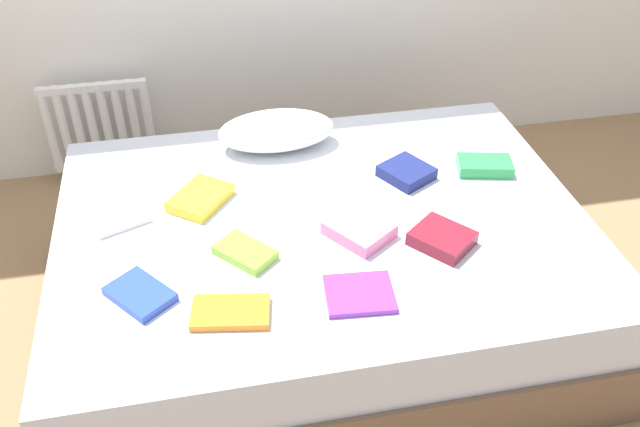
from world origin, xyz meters
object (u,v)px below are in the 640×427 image
at_px(textbook_orange, 231,312).
at_px(textbook_blue, 140,294).
at_px(radiator, 100,126).
at_px(textbook_maroon, 442,238).
at_px(textbook_purple, 359,294).
at_px(textbook_pink, 359,229).
at_px(textbook_white, 119,218).
at_px(pillow, 276,130).
at_px(textbook_yellow, 200,198).
at_px(bed, 322,268).
at_px(textbook_navy, 406,172).
at_px(textbook_green, 485,166).
at_px(textbook_lime, 245,252).

bearing_deg(textbook_orange, textbook_blue, 163.65).
distance_m(radiator, textbook_maroon, 1.94).
bearing_deg(radiator, textbook_maroon, -48.16).
bearing_deg(radiator, textbook_purple, -60.24).
relative_size(textbook_pink, textbook_white, 1.08).
distance_m(pillow, textbook_white, 0.77).
bearing_deg(textbook_blue, textbook_orange, 25.50).
height_order(textbook_purple, textbook_yellow, textbook_yellow).
distance_m(bed, textbook_blue, 0.78).
height_order(textbook_navy, textbook_green, same).
height_order(textbook_lime, textbook_pink, textbook_pink).
distance_m(textbook_yellow, textbook_navy, 0.82).
bearing_deg(textbook_orange, textbook_green, 39.21).
xyz_separation_m(bed, textbook_yellow, (-0.44, 0.18, 0.27)).
height_order(pillow, textbook_white, pillow).
distance_m(bed, radiator, 1.50).
distance_m(textbook_blue, textbook_yellow, 0.54).
relative_size(bed, textbook_green, 9.21).
relative_size(textbook_navy, textbook_pink, 0.85).
bearing_deg(textbook_navy, textbook_orange, -170.09).
relative_size(radiator, textbook_yellow, 2.29).
relative_size(textbook_orange, textbook_pink, 1.14).
bearing_deg(textbook_pink, textbook_blue, -112.34).
bearing_deg(textbook_lime, textbook_yellow, 159.19).
height_order(pillow, textbook_green, pillow).
bearing_deg(textbook_maroon, textbook_yellow, -156.55).
relative_size(pillow, textbook_purple, 2.25).
distance_m(textbook_green, textbook_white, 1.46).
xyz_separation_m(textbook_blue, textbook_maroon, (1.04, 0.07, 0.01)).
height_order(textbook_blue, textbook_lime, textbook_lime).
bearing_deg(textbook_yellow, textbook_pink, -82.01).
bearing_deg(textbook_lime, textbook_purple, 9.97).
height_order(textbook_blue, textbook_yellow, textbook_yellow).
relative_size(pillow, textbook_lime, 2.43).
xyz_separation_m(textbook_orange, textbook_navy, (0.77, 0.64, 0.01)).
height_order(textbook_purple, textbook_orange, textbook_orange).
distance_m(radiator, textbook_purple, 1.90).
xyz_separation_m(bed, textbook_lime, (-0.31, -0.17, 0.27)).
bearing_deg(textbook_pink, textbook_lime, -120.14).
xyz_separation_m(bed, radiator, (-0.90, 1.20, 0.07)).
height_order(bed, pillow, pillow).
bearing_deg(radiator, textbook_lime, -66.41).
xyz_separation_m(radiator, textbook_yellow, (0.47, -1.02, 0.20)).
height_order(radiator, pillow, pillow).
xyz_separation_m(textbook_lime, textbook_white, (-0.44, 0.30, -0.01)).
bearing_deg(radiator, textbook_navy, -37.98).
relative_size(bed, textbook_maroon, 10.18).
bearing_deg(textbook_green, textbook_yellow, -167.59).
distance_m(bed, textbook_maroon, 0.53).
height_order(radiator, textbook_navy, radiator).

